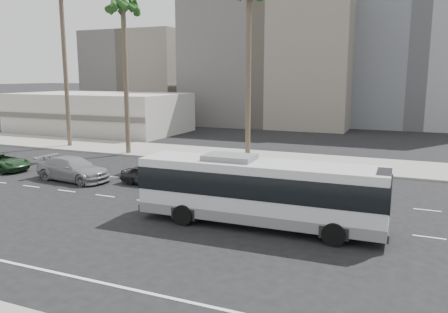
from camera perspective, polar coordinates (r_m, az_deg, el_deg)
The scene contains 12 objects.
ground at distance 23.82m, azimuth 2.50°, elevation -7.34°, with size 700.00×700.00×0.00m, color black.
sidewalk_north at distance 38.29m, azimuth 10.71°, elevation -0.64°, with size 120.00×7.00×0.15m, color gray.
commercial_low at distance 60.80m, azimuth -15.68°, elevation 5.45°, with size 22.00×12.16×5.00m.
midrise_beige_west at distance 69.23m, azimuth 6.49°, elevation 11.69°, with size 24.00×18.00×18.00m, color slate.
midrise_gray_center at distance 73.49m, azimuth 23.82°, elevation 13.95°, with size 20.00×20.00×26.00m, color slate.
midrise_beige_far at distance 84.80m, azimuth -9.86°, elevation 10.32°, with size 18.00×16.00×15.00m, color slate.
civic_tower at distance 273.28m, azimuth 21.78°, elevation 16.21°, with size 42.00×42.00×129.00m.
city_bus at distance 21.53m, azimuth 4.52°, elevation -4.30°, with size 11.94×2.92×3.42m.
car_a at distance 30.28m, azimuth -9.72°, elevation -2.39°, with size 3.78×1.52×1.29m, color black.
car_b at distance 32.78m, azimuth -18.79°, elevation -1.50°, with size 5.68×2.31×1.65m, color gray.
car_c at distance 38.44m, azimuth -26.57°, elevation -0.61°, with size 4.81×2.22×1.34m, color #204223.
palm_mid at distance 42.32m, azimuth -12.82°, elevation 18.05°, with size 4.71×4.71×14.57m.
Camera 1 is at (7.96, -21.27, 7.20)m, focal length 35.68 mm.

